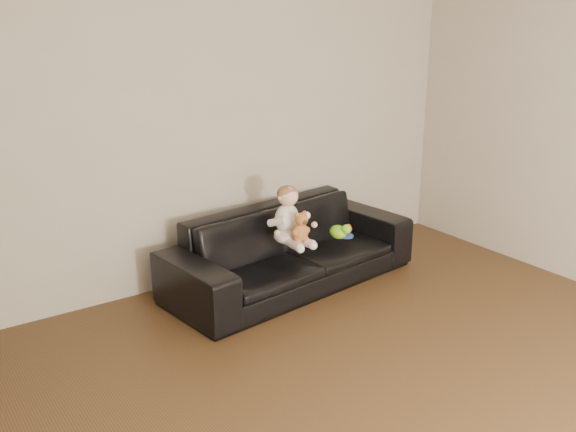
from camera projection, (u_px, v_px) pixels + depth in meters
wall_back at (196, 122)px, 4.92m from camera, size 5.00×0.00×5.00m
sofa at (291, 248)px, 5.13m from camera, size 2.18×1.07×0.61m
baby at (289, 219)px, 4.90m from camera, size 0.31×0.38×0.46m
teddy_bear at (301, 228)px, 4.81m from camera, size 0.15×0.15×0.24m
toy_green at (338, 232)px, 5.06m from camera, size 0.13×0.16×0.11m
toy_rattle at (348, 229)px, 5.19m from camera, size 0.08×0.08×0.06m
toy_blue_disc at (346, 236)px, 5.10m from camera, size 0.13×0.13×0.02m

